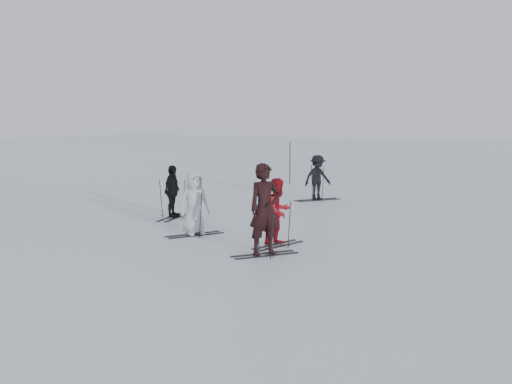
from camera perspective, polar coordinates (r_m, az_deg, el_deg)
ground at (r=16.75m, az=-1.87°, el=-3.75°), size 120.00×120.00×0.00m
skier_near_dark at (r=14.11m, az=0.79°, el=-1.64°), size 0.80×0.88×2.01m
skier_red at (r=15.17m, az=1.99°, el=-1.85°), size 0.73×0.86×1.58m
skier_grey at (r=16.52m, az=-5.52°, el=-1.07°), size 0.81×0.94×1.63m
skier_uphill_left at (r=19.35m, az=-7.46°, el=-0.01°), size 0.62×0.98×1.56m
skier_uphill_far at (r=23.21m, az=5.48°, el=1.24°), size 1.06×1.19×1.60m
skis_near_dark at (r=14.18m, az=0.78°, el=-3.35°), size 1.79×1.55×1.16m
skis_red at (r=15.21m, az=1.98°, el=-2.69°), size 1.67×1.09×1.13m
skis_grey at (r=16.56m, az=-5.51°, el=-1.85°), size 1.81×1.45×1.17m
skis_uphill_left at (r=19.37m, az=-7.45°, el=-0.54°), size 1.82×1.29×1.20m
skis_uphill_far at (r=23.22m, az=5.48°, el=0.86°), size 2.01×1.75×1.30m
piste_marker at (r=28.45m, az=3.03°, el=2.60°), size 0.05×0.05×1.87m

